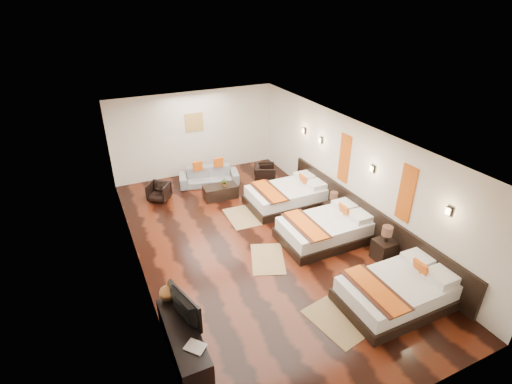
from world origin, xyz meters
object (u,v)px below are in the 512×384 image
bed_near (398,291)px  nightstand_b (332,209)px  figurine (169,290)px  book (191,353)px  armchair_right (265,174)px  bed_far (288,196)px  table_plant (225,182)px  sofa (209,176)px  tv (180,308)px  bed_mid (326,229)px  tv_console (184,341)px  coffee_table (220,192)px  armchair_left (159,192)px  nightstand_a (384,248)px

bed_near → nightstand_b: bed_near is taller
figurine → book: bearing=-90.0°
armchair_right → bed_far: bearing=-159.6°
armchair_right → table_plant: 1.66m
sofa → nightstand_b: bearing=-42.9°
tv → book: 0.78m
bed_near → bed_mid: (0.00, 2.51, 0.00)m
figurine → sofa: bearing=64.3°
tv → tv_console: bearing=150.2°
coffee_table → nightstand_b: bearing=-45.4°
bed_mid → armchair_left: 5.12m
book → nightstand_a: bearing=13.1°
book → armchair_right: 7.37m
bed_near → sofa: (-1.64, 6.76, -0.02)m
bed_mid → figurine: size_ratio=6.00×
nightstand_b → bed_far: bearing=122.3°
tv_console → table_plant: table_plant is taller
nightstand_b → figurine: 5.30m
bed_near → bed_mid: bearing=90.0°
armchair_left → nightstand_a: bearing=-14.1°
bed_near → nightstand_a: (0.75, 1.24, 0.02)m
nightstand_a → armchair_right: nightstand_a is taller
bed_far → nightstand_a: size_ratio=2.55×
bed_mid → sofa: bearing=111.1°
nightstand_b → armchair_left: (-4.09, 3.09, -0.01)m
sofa → table_plant: table_plant is taller
nightstand_b → coffee_table: bearing=134.6°
bed_mid → table_plant: (-1.52, 3.13, 0.24)m
bed_near → bed_far: (0.00, 4.48, 0.00)m
tv_console → armchair_left: tv_console is taller
book → bed_far: bearing=46.2°
bed_mid → tv: bearing=-158.0°
book → table_plant: table_plant is taller
coffee_table → armchair_left: bearing=158.5°
sofa → tv_console: bearing=-100.1°
nightstand_a → table_plant: size_ratio=3.30×
tv → sofa: bearing=-38.8°
tv → coffee_table: tv is taller
sofa → table_plant: bearing=-71.1°
tv → figurine: size_ratio=2.52×
figurine → armchair_left: bearing=80.2°
nightstand_b → book: bearing=-147.1°
armchair_left → armchair_right: (3.40, -0.28, 0.03)m
table_plant → armchair_right: bearing=16.7°
tv_console → table_plant: (2.68, 5.00, 0.26)m
armchair_right → coffee_table: bearing=125.6°
bed_mid → armchair_right: bed_mid is taller
armchair_right → book: bearing=167.2°
bed_near → book: bed_near is taller
book → table_plant: (2.68, 5.54, -0.03)m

